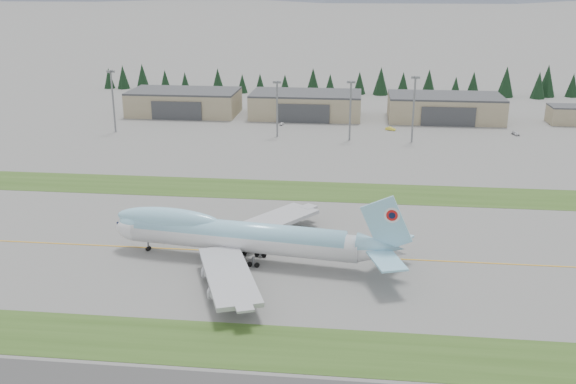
# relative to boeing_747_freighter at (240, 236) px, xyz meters

# --- Properties ---
(ground) EXTENTS (7000.00, 7000.00, 0.00)m
(ground) POSITION_rel_boeing_747_freighter_xyz_m (16.10, 4.33, -5.73)
(ground) COLOR slate
(ground) RESTS_ON ground
(grass_strip_near) EXTENTS (400.00, 14.00, 0.08)m
(grass_strip_near) POSITION_rel_boeing_747_freighter_xyz_m (16.10, -33.67, -5.73)
(grass_strip_near) COLOR #324F1C
(grass_strip_near) RESTS_ON ground
(grass_strip_far) EXTENTS (400.00, 18.00, 0.08)m
(grass_strip_far) POSITION_rel_boeing_747_freighter_xyz_m (16.10, 49.33, -5.73)
(grass_strip_far) COLOR #324F1C
(grass_strip_far) RESTS_ON ground
(taxiway_line_main) EXTENTS (400.00, 0.40, 0.02)m
(taxiway_line_main) POSITION_rel_boeing_747_freighter_xyz_m (16.10, 4.33, -5.73)
(taxiway_line_main) COLOR gold
(taxiway_line_main) RESTS_ON ground
(boeing_747_freighter) EXTENTS (66.16, 56.45, 17.36)m
(boeing_747_freighter) POSITION_rel_boeing_747_freighter_xyz_m (0.00, 0.00, 0.00)
(boeing_747_freighter) COLOR silver
(boeing_747_freighter) RESTS_ON ground
(hangar_left) EXTENTS (48.00, 26.60, 10.80)m
(hangar_left) POSITION_rel_boeing_747_freighter_xyz_m (-53.90, 154.22, -0.34)
(hangar_left) COLOR gray
(hangar_left) RESTS_ON ground
(hangar_center) EXTENTS (48.00, 26.60, 10.80)m
(hangar_center) POSITION_rel_boeing_747_freighter_xyz_m (1.10, 154.22, -0.34)
(hangar_center) COLOR gray
(hangar_center) RESTS_ON ground
(hangar_right) EXTENTS (48.00, 26.60, 10.80)m
(hangar_right) POSITION_rel_boeing_747_freighter_xyz_m (61.10, 154.22, -0.34)
(hangar_right) COLOR gray
(hangar_right) RESTS_ON ground
(control_shed) EXTENTS (14.00, 12.00, 7.60)m
(control_shed) POSITION_rel_boeing_747_freighter_xyz_m (111.10, 152.33, -1.93)
(control_shed) COLOR gray
(control_shed) RESTS_ON ground
(floodlight_masts) EXTENTS (190.01, 7.72, 24.43)m
(floodlight_masts) POSITION_rel_boeing_747_freighter_xyz_m (19.25, 114.43, 10.17)
(floodlight_masts) COLOR slate
(floodlight_masts) RESTS_ON ground
(service_vehicle_a) EXTENTS (1.89, 3.54, 1.15)m
(service_vehicle_a) POSITION_rel_boeing_747_freighter_xyz_m (-7.56, 135.74, -5.73)
(service_vehicle_a) COLOR #BBBBBD
(service_vehicle_a) RESTS_ON ground
(service_vehicle_b) EXTENTS (4.35, 3.04, 1.36)m
(service_vehicle_b) POSITION_rel_boeing_747_freighter_xyz_m (37.27, 130.96, -5.73)
(service_vehicle_b) COLOR yellow
(service_vehicle_b) RESTS_ON ground
(service_vehicle_c) EXTENTS (2.89, 4.65, 1.26)m
(service_vehicle_c) POSITION_rel_boeing_747_freighter_xyz_m (85.54, 127.99, -5.73)
(service_vehicle_c) COLOR #BBBCC0
(service_vehicle_c) RESTS_ON ground
(conifer_belt) EXTENTS (268.62, 14.76, 16.48)m
(conifer_belt) POSITION_rel_boeing_747_freighter_xyz_m (31.80, 216.70, 0.88)
(conifer_belt) COLOR black
(conifer_belt) RESTS_ON ground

